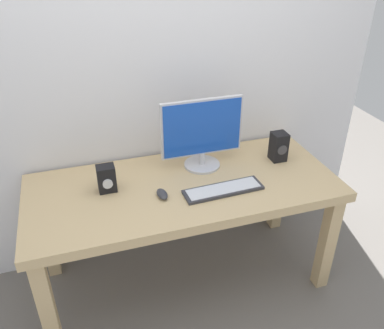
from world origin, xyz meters
name	(u,v)px	position (x,y,z in m)	size (l,w,h in m)	color
ground_plane	(185,277)	(0.00, 0.00, 0.00)	(6.00, 6.00, 0.00)	slate
wall_back	(161,33)	(0.00, 0.43, 1.50)	(2.85, 0.04, 3.00)	silver
desk	(184,197)	(0.00, 0.00, 0.65)	(1.79, 0.77, 0.74)	tan
monitor	(202,133)	(0.17, 0.17, 0.97)	(0.50, 0.22, 0.43)	silver
keyboard_primary	(223,190)	(0.19, -0.14, 0.75)	(0.46, 0.15, 0.02)	#333338
mouse	(162,194)	(-0.15, -0.09, 0.76)	(0.05, 0.11, 0.03)	#333338
speaker_right	(279,147)	(0.65, 0.09, 0.84)	(0.09, 0.10, 0.18)	black
audio_controller	(107,179)	(-0.43, 0.07, 0.82)	(0.10, 0.09, 0.15)	black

